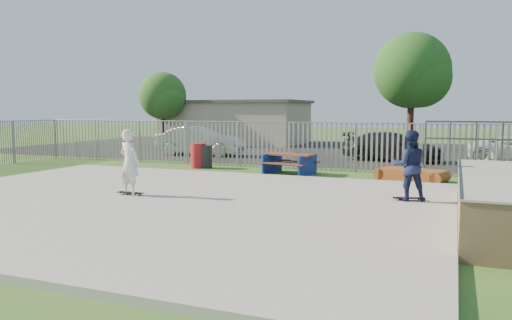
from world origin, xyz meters
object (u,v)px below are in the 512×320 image
at_px(funbox, 411,175).
at_px(skater_navy, 409,166).
at_px(tree_left, 163,96).
at_px(skater_white, 130,162).
at_px(car_silver, 201,141).
at_px(car_dark, 392,147).
at_px(picnic_table, 289,164).
at_px(trash_bin_grey, 205,157).
at_px(tree_mid, 412,71).
at_px(trash_bin_red, 198,156).

bearing_deg(funbox, skater_navy, -68.65).
xyz_separation_m(tree_left, skater_white, (11.13, -19.26, -2.42)).
relative_size(car_silver, car_dark, 0.99).
relative_size(picnic_table, skater_navy, 1.18).
xyz_separation_m(trash_bin_grey, car_silver, (-2.90, 4.98, 0.31)).
xyz_separation_m(car_dark, skater_white, (-5.55, -13.66, 0.35)).
relative_size(car_silver, skater_white, 2.60).
height_order(tree_left, tree_mid, tree_mid).
bearing_deg(car_silver, tree_left, 40.25).
relative_size(tree_mid, skater_navy, 3.98).
height_order(trash_bin_grey, skater_navy, skater_navy).
height_order(car_dark, tree_left, tree_left).
bearing_deg(skater_white, trash_bin_red, -64.32).
distance_m(car_silver, tree_left, 9.67).
height_order(funbox, skater_white, skater_white).
bearing_deg(tree_left, picnic_table, -42.02).
relative_size(tree_left, tree_mid, 0.71).
distance_m(funbox, tree_left, 22.16).
bearing_deg(picnic_table, skater_white, -97.83).
bearing_deg(trash_bin_grey, car_silver, 120.24).
relative_size(funbox, trash_bin_grey, 2.28).
distance_m(trash_bin_red, tree_mid, 16.59).
height_order(funbox, trash_bin_red, trash_bin_red).
bearing_deg(tree_mid, funbox, -84.89).
bearing_deg(car_silver, car_dark, -89.18).
relative_size(funbox, tree_left, 0.44).
bearing_deg(skater_navy, car_silver, -56.49).
bearing_deg(tree_mid, skater_navy, -85.22).
distance_m(car_silver, skater_white, 13.49).
relative_size(trash_bin_red, skater_white, 0.58).
height_order(picnic_table, funbox, picnic_table).
bearing_deg(picnic_table, funbox, 9.46).
bearing_deg(tree_left, car_silver, -45.08).
bearing_deg(tree_mid, skater_white, -104.76).
bearing_deg(car_dark, tree_left, 80.93).
bearing_deg(funbox, trash_bin_red, -166.37).
bearing_deg(tree_mid, tree_left, -172.01).
bearing_deg(skater_navy, tree_left, -57.71).
relative_size(funbox, car_dark, 0.47).
bearing_deg(trash_bin_red, car_silver, 117.12).
height_order(picnic_table, trash_bin_red, trash_bin_red).
height_order(funbox, tree_mid, tree_mid).
height_order(trash_bin_grey, skater_white, skater_white).
relative_size(trash_bin_red, car_silver, 0.22).
bearing_deg(trash_bin_red, tree_left, 128.15).
xyz_separation_m(picnic_table, tree_mid, (3.31, 14.55, 4.55)).
xyz_separation_m(tree_mid, skater_white, (-5.70, -21.63, -3.88)).
distance_m(trash_bin_red, car_dark, 9.66).
distance_m(picnic_table, trash_bin_grey, 4.11).
relative_size(picnic_table, car_silver, 0.45).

